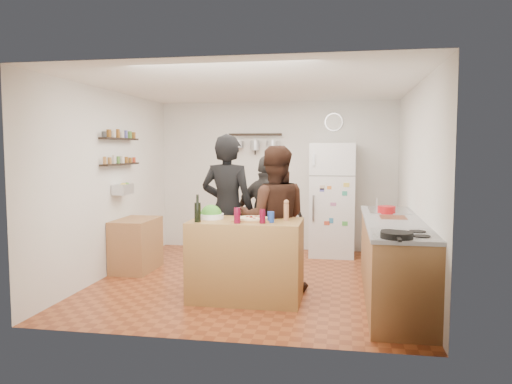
% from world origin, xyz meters
% --- Properties ---
extents(room_shell, '(4.20, 4.20, 4.20)m').
position_xyz_m(room_shell, '(0.00, 0.39, 1.25)').
color(room_shell, brown).
rests_on(room_shell, ground).
extents(prep_island, '(1.25, 0.72, 0.91)m').
position_xyz_m(prep_island, '(0.05, -0.82, 0.46)').
color(prep_island, olive).
rests_on(prep_island, floor).
extents(pizza_board, '(0.42, 0.34, 0.02)m').
position_xyz_m(pizza_board, '(0.13, -0.84, 0.92)').
color(pizza_board, olive).
rests_on(pizza_board, prep_island).
extents(pizza, '(0.34, 0.34, 0.02)m').
position_xyz_m(pizza, '(0.13, -0.84, 0.94)').
color(pizza, beige).
rests_on(pizza, pizza_board).
extents(salad_bowl, '(0.29, 0.29, 0.06)m').
position_xyz_m(salad_bowl, '(-0.37, -0.77, 0.94)').
color(salad_bowl, white).
rests_on(salad_bowl, prep_island).
extents(wine_bottle, '(0.07, 0.07, 0.21)m').
position_xyz_m(wine_bottle, '(-0.45, -1.04, 1.02)').
color(wine_bottle, black).
rests_on(wine_bottle, prep_island).
extents(wine_glass_near, '(0.07, 0.07, 0.17)m').
position_xyz_m(wine_glass_near, '(-0.00, -1.06, 1.00)').
color(wine_glass_near, '#59071D').
rests_on(wine_glass_near, prep_island).
extents(wine_glass_far, '(0.06, 0.06, 0.16)m').
position_xyz_m(wine_glass_far, '(0.27, -1.02, 0.99)').
color(wine_glass_far, '#52071A').
rests_on(wine_glass_far, prep_island).
extents(pepper_mill, '(0.06, 0.06, 0.19)m').
position_xyz_m(pepper_mill, '(0.50, -0.77, 1.00)').
color(pepper_mill, '#9F6742').
rests_on(pepper_mill, prep_island).
extents(salt_canister, '(0.07, 0.07, 0.12)m').
position_xyz_m(salt_canister, '(0.35, -0.94, 0.97)').
color(salt_canister, navy).
rests_on(salt_canister, prep_island).
extents(person_left, '(0.75, 0.54, 1.90)m').
position_xyz_m(person_left, '(-0.31, -0.20, 0.95)').
color(person_left, black).
rests_on(person_left, floor).
extents(person_center, '(0.94, 0.78, 1.75)m').
position_xyz_m(person_center, '(0.31, -0.40, 0.88)').
color(person_center, black).
rests_on(person_center, floor).
extents(person_back, '(1.01, 0.56, 1.63)m').
position_xyz_m(person_back, '(0.15, 0.16, 0.81)').
color(person_back, '#292624').
rests_on(person_back, floor).
extents(counter_run, '(0.63, 2.63, 0.90)m').
position_xyz_m(counter_run, '(1.70, -0.55, 0.45)').
color(counter_run, '#9E7042').
rests_on(counter_run, floor).
extents(stove_top, '(0.60, 0.62, 0.02)m').
position_xyz_m(stove_top, '(1.70, -1.50, 0.91)').
color(stove_top, white).
rests_on(stove_top, counter_run).
extents(skillet, '(0.29, 0.29, 0.06)m').
position_xyz_m(skillet, '(1.60, -1.75, 0.95)').
color(skillet, black).
rests_on(skillet, stove_top).
extents(sink, '(0.50, 0.80, 0.03)m').
position_xyz_m(sink, '(1.70, 0.30, 0.92)').
color(sink, silver).
rests_on(sink, counter_run).
extents(cutting_board, '(0.30, 0.40, 0.02)m').
position_xyz_m(cutting_board, '(1.70, -0.35, 0.91)').
color(cutting_board, brown).
rests_on(cutting_board, counter_run).
extents(red_bowl, '(0.22, 0.22, 0.09)m').
position_xyz_m(red_bowl, '(1.65, -0.02, 0.97)').
color(red_bowl, '#B11419').
rests_on(red_bowl, counter_run).
extents(fridge, '(0.70, 0.68, 1.80)m').
position_xyz_m(fridge, '(0.95, 1.75, 0.90)').
color(fridge, white).
rests_on(fridge, floor).
extents(wall_clock, '(0.30, 0.03, 0.30)m').
position_xyz_m(wall_clock, '(0.95, 2.08, 2.15)').
color(wall_clock, silver).
rests_on(wall_clock, back_wall).
extents(spice_shelf_lower, '(0.12, 1.00, 0.02)m').
position_xyz_m(spice_shelf_lower, '(-1.93, 0.20, 1.50)').
color(spice_shelf_lower, black).
rests_on(spice_shelf_lower, left_wall).
extents(spice_shelf_upper, '(0.12, 1.00, 0.02)m').
position_xyz_m(spice_shelf_upper, '(-1.93, 0.20, 1.85)').
color(spice_shelf_upper, black).
rests_on(spice_shelf_upper, left_wall).
extents(produce_basket, '(0.18, 0.35, 0.14)m').
position_xyz_m(produce_basket, '(-1.90, 0.20, 1.15)').
color(produce_basket, silver).
rests_on(produce_basket, left_wall).
extents(side_table, '(0.50, 0.80, 0.73)m').
position_xyz_m(side_table, '(-1.74, 0.24, 0.36)').
color(side_table, '#AC7048').
rests_on(side_table, floor).
extents(pot_rack, '(0.90, 0.04, 0.04)m').
position_xyz_m(pot_rack, '(-0.35, 2.00, 1.95)').
color(pot_rack, black).
rests_on(pot_rack, back_wall).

